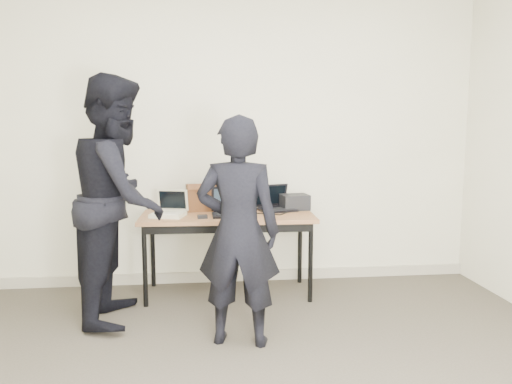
{
  "coord_description": "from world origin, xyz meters",
  "views": [
    {
      "loc": [
        -0.34,
        -2.42,
        1.49
      ],
      "look_at": [
        0.1,
        1.6,
        0.95
      ],
      "focal_mm": 35.0,
      "sensor_mm": 36.0,
      "label": 1
    }
  ],
  "objects": [
    {
      "name": "cables",
      "position": [
        0.14,
        1.89,
        0.72
      ],
      "size": [
        0.71,
        0.43,
        0.01
      ],
      "rotation": [
        0.0,
        0.0,
        -0.01
      ],
      "color": "black",
      "rests_on": "desk"
    },
    {
      "name": "desk",
      "position": [
        -0.12,
        1.87,
        0.66
      ],
      "size": [
        1.52,
        0.69,
        0.72
      ],
      "rotation": [
        0.0,
        0.0,
        -0.03
      ],
      "color": "brown",
      "rests_on": "ground"
    },
    {
      "name": "equipment_box",
      "position": [
        0.51,
        2.06,
        0.79
      ],
      "size": [
        0.27,
        0.24,
        0.14
      ],
      "primitive_type": "cube",
      "rotation": [
        0.0,
        0.0,
        0.14
      ],
      "color": "black",
      "rests_on": "desk"
    },
    {
      "name": "person_observer",
      "position": [
        -0.97,
        1.45,
        0.94
      ],
      "size": [
        0.75,
        0.94,
        1.87
      ],
      "primitive_type": "imported",
      "rotation": [
        0.0,
        0.0,
        1.52
      ],
      "color": "black",
      "rests_on": "ground"
    },
    {
      "name": "laptop_right",
      "position": [
        0.32,
        2.05,
        0.77
      ],
      "size": [
        0.39,
        0.38,
        0.23
      ],
      "rotation": [
        0.0,
        0.0,
        0.29
      ],
      "color": "black",
      "rests_on": "desk"
    },
    {
      "name": "room",
      "position": [
        0.0,
        0.0,
        1.35
      ],
      "size": [
        4.6,
        4.6,
        2.8
      ],
      "color": "#464035",
      "rests_on": "ground"
    },
    {
      "name": "person_typist",
      "position": [
        -0.1,
        0.87,
        0.78
      ],
      "size": [
        0.64,
        0.49,
        1.56
      ],
      "primitive_type": "imported",
      "rotation": [
        0.0,
        0.0,
        2.91
      ],
      "color": "black",
      "rests_on": "ground"
    },
    {
      "name": "baseboard",
      "position": [
        0.0,
        2.23,
        0.05
      ],
      "size": [
        4.5,
        0.03,
        0.1
      ],
      "primitive_type": "cube",
      "color": "#AAA28D",
      "rests_on": "ground"
    },
    {
      "name": "power_brick",
      "position": [
        -0.34,
        1.7,
        0.74
      ],
      "size": [
        0.09,
        0.06,
        0.03
      ],
      "primitive_type": "cube",
      "rotation": [
        0.0,
        0.0,
        0.13
      ],
      "color": "black",
      "rests_on": "desk"
    },
    {
      "name": "laptop_center",
      "position": [
        -0.1,
        1.83,
        0.77
      ],
      "size": [
        0.32,
        0.31,
        0.24
      ],
      "rotation": [
        0.0,
        0.0,
        0.02
      ],
      "color": "black",
      "rests_on": "desk"
    },
    {
      "name": "leather_satchel",
      "position": [
        -0.3,
        2.1,
        0.85
      ],
      "size": [
        0.38,
        0.22,
        0.25
      ],
      "rotation": [
        0.0,
        0.0,
        0.13
      ],
      "color": "#5C3318",
      "rests_on": "desk"
    },
    {
      "name": "laptop_beige",
      "position": [
        -0.62,
        1.85,
        0.76
      ],
      "size": [
        0.33,
        0.33,
        0.22
      ],
      "rotation": [
        0.0,
        0.0,
        -0.28
      ],
      "color": "beige",
      "rests_on": "desk"
    },
    {
      "name": "tissue",
      "position": [
        -0.27,
        2.1,
        1.0
      ],
      "size": [
        0.14,
        0.11,
        0.08
      ],
      "primitive_type": "ellipsoid",
      "rotation": [
        0.0,
        0.0,
        -0.06
      ],
      "color": "white",
      "rests_on": "leather_satchel"
    }
  ]
}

